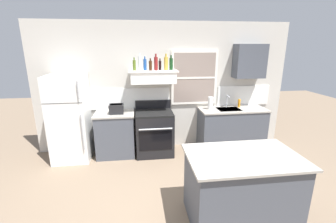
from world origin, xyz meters
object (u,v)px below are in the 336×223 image
Objects in this scene: bottle_red_label_wine at (156,63)px; bottle_champagne_gold_foil at (166,63)px; toaster at (116,109)px; bottle_blue_liqueur at (145,64)px; bottle_olive_oil_square at (134,65)px; bottle_dark_green_wine at (171,64)px; kitchen_island at (241,188)px; bottle_brown_stout at (150,65)px; bottle_balsamic_dark at (160,65)px; paper_towel_roll at (210,103)px; refrigerator at (70,119)px; stove_range at (154,132)px; bottle_clear_tall at (140,63)px; dish_soap_bottle at (239,103)px.

bottle_red_label_wine and bottle_champagne_gold_foil have the same top height.
toaster is 1.10× the size of bottle_blue_liqueur.
bottle_dark_green_wine reaches higher than bottle_olive_oil_square.
bottle_brown_stout is at bearing 115.14° from kitchen_island.
bottle_brown_stout is 0.81× the size of bottle_dark_green_wine.
bottle_red_label_wine is 0.12m from bottle_balsamic_dark.
bottle_brown_stout is 0.87× the size of paper_towel_roll.
bottle_blue_liqueur reaches higher than refrigerator.
kitchen_island is at bearing -58.97° from bottle_olive_oil_square.
stove_range is 1.38m from bottle_brown_stout.
bottle_olive_oil_square reaches higher than paper_towel_roll.
kitchen_island is (0.59, -2.20, -1.41)m from bottle_dark_green_wine.
refrigerator is at bearing -179.21° from stove_range.
bottle_dark_green_wine is (0.11, 0.04, -0.01)m from bottle_champagne_gold_foil.
paper_towel_roll is at bearing -2.39° from bottle_olive_oil_square.
bottle_balsamic_dark is (0.09, 0.07, -0.04)m from bottle_red_label_wine.
toaster is at bearing 129.31° from kitchen_island.
bottle_brown_stout is at bearing -177.08° from bottle_champagne_gold_foil.
bottle_brown_stout is (0.31, -0.05, -0.01)m from bottle_olive_oil_square.
bottle_clear_tall is 0.22m from bottle_brown_stout.
bottle_brown_stout is at bearing 5.26° from toaster.
bottle_brown_stout is 2.11m from dish_soap_bottle.
bottle_clear_tall is 0.51m from bottle_champagne_gold_foil.
bottle_blue_liqueur reaches higher than toaster.
refrigerator is 1.55× the size of stove_range.
bottle_red_label_wine is (0.11, 0.01, 0.04)m from bottle_brown_stout.
bottle_balsamic_dark is at bearing 148.95° from bottle_champagne_gold_foil.
toaster is 0.27× the size of stove_range.
stove_range is 4.38× the size of bottle_olive_oil_square.
dish_soap_bottle reaches higher than kitchen_island.
bottle_balsamic_dark is (0.30, 0.04, -0.02)m from bottle_blue_liqueur.
bottle_brown_stout is 0.73× the size of bottle_champagne_gold_foil.
toaster is 1.19m from bottle_red_label_wine.
bottle_brown_stout is at bearing -172.42° from bottle_dark_green_wine.
bottle_champagne_gold_foil is (0.11, -0.07, 0.04)m from bottle_balsamic_dark.
bottle_dark_green_wine reaches higher than paper_towel_roll.
toaster is 1.04m from bottle_blue_liqueur.
toaster is 1.23m from bottle_balsamic_dark.
bottle_blue_liqueur reaches higher than kitchen_island.
bottle_olive_oil_square is (1.29, 0.13, 1.00)m from refrigerator.
paper_towel_roll is (0.83, -0.07, -0.82)m from bottle_dark_green_wine.
bottle_dark_green_wine reaches higher than bottle_brown_stout.
bottle_champagne_gold_foil is 1.26m from paper_towel_roll.
bottle_balsamic_dark reaches higher than dish_soap_bottle.
bottle_dark_green_wine reaches higher than bottle_blue_liqueur.
paper_towel_roll is at bearing 83.55° from kitchen_island.
bottle_brown_stout is at bearing -174.64° from bottle_red_label_wine.
bottle_balsamic_dark is at bearing 23.12° from bottle_brown_stout.
bottle_blue_liqueur is 0.19× the size of kitchen_island.
bottle_balsamic_dark is 1.25× the size of dish_soap_bottle.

